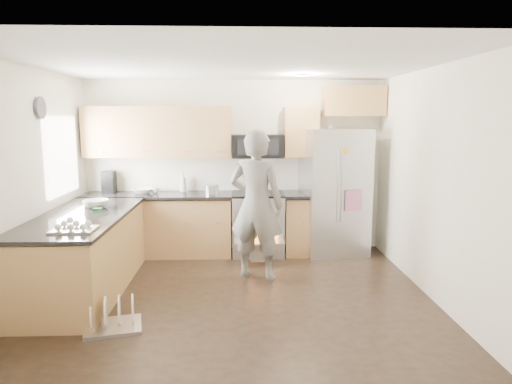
{
  "coord_description": "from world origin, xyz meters",
  "views": [
    {
      "loc": [
        0.07,
        -5.0,
        2.03
      ],
      "look_at": [
        0.28,
        0.5,
        1.14
      ],
      "focal_mm": 32.0,
      "sensor_mm": 36.0,
      "label": 1
    }
  ],
  "objects_px": {
    "refrigerator": "(334,192)",
    "person": "(256,205)",
    "stove_range": "(258,210)",
    "dish_rack": "(113,320)"
  },
  "relations": [
    {
      "from": "refrigerator",
      "to": "person",
      "type": "relative_size",
      "value": 0.99
    },
    {
      "from": "stove_range",
      "to": "person",
      "type": "xyz_separation_m",
      "value": [
        -0.06,
        -1.06,
        0.27
      ]
    },
    {
      "from": "refrigerator",
      "to": "stove_range",
      "type": "bearing_deg",
      "value": 172.2
    },
    {
      "from": "stove_range",
      "to": "refrigerator",
      "type": "distance_m",
      "value": 1.18
    },
    {
      "from": "refrigerator",
      "to": "person",
      "type": "height_order",
      "value": "person"
    },
    {
      "from": "stove_range",
      "to": "person",
      "type": "bearing_deg",
      "value": -93.38
    },
    {
      "from": "stove_range",
      "to": "person",
      "type": "relative_size",
      "value": 0.94
    },
    {
      "from": "person",
      "to": "stove_range",
      "type": "bearing_deg",
      "value": -73.83
    },
    {
      "from": "stove_range",
      "to": "person",
      "type": "height_order",
      "value": "person"
    },
    {
      "from": "person",
      "to": "dish_rack",
      "type": "bearing_deg",
      "value": 63.2
    }
  ]
}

